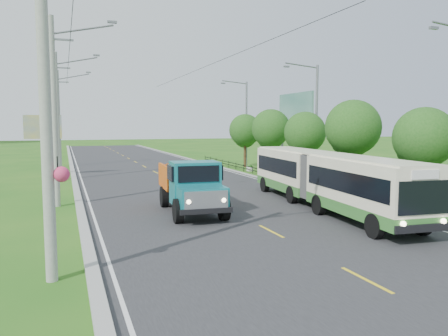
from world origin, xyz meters
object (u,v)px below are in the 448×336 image
tree_third (352,131)px  dump_truck (191,183)px  pole_near (55,111)px  pole_mid (58,116)px  tree_back (245,132)px  billboard_left (43,131)px  planter_far (250,168)px  tree_second (423,141)px  tree_fifth (271,131)px  pole_far (59,118)px  streetlight_mid (315,118)px  pole_nearest (48,103)px  tree_fourth (305,135)px  planter_mid (291,178)px  bus (326,176)px  planter_near (355,193)px  billboard_right (295,114)px  streetlight_far (245,120)px

tree_third → dump_truck: size_ratio=0.94×
pole_near → pole_mid: same height
tree_back → billboard_left: tree_back is taller
planter_far → tree_second: bearing=-86.4°
tree_fifth → tree_back: tree_fifth is taller
pole_near → pole_far: size_ratio=1.00×
tree_third → tree_back: size_ratio=1.09×
pole_near → streetlight_mid: bearing=14.8°
tree_fifth → streetlight_mid: streetlight_mid is taller
pole_nearest → pole_near: 12.00m
tree_fourth → pole_far: bearing=133.9°
planter_far → dump_truck: size_ratio=0.10×
planter_mid → pole_nearest: bearing=-134.7°
pole_mid → pole_far: same height
streetlight_mid → pole_near: bearing=-165.2°
pole_nearest → tree_second: size_ratio=1.89×
pole_nearest → pole_near: size_ratio=1.00×
planter_mid → pole_near: bearing=-163.5°
tree_back → planter_far: 5.48m
pole_near → bus: bearing=-22.7°
tree_third → pole_near: bearing=177.3°
bus → pole_far: bearing=119.3°
pole_near → dump_truck: 8.31m
streetlight_mid → dump_truck: size_ratio=1.42×
pole_near → planter_near: 17.79m
pole_nearest → streetlight_mid: bearing=42.0°
tree_fifth → planter_far: 4.21m
tree_back → bus: 23.26m
streetlight_mid → pole_far: bearing=134.9°
pole_nearest → tree_back: bearing=58.2°
tree_fourth → billboard_right: billboard_right is taller
tree_second → planter_mid: size_ratio=7.91×
pole_near → streetlight_mid: 19.56m
bus → streetlight_far: bearing=82.0°
dump_truck → tree_fifth: bearing=55.8°
tree_third → bus: tree_third is taller
planter_mid → billboard_left: billboard_left is taller
tree_second → streetlight_mid: size_ratio=0.58×
bus → pole_mid: bearing=132.2°
planter_mid → bus: bus is taller
planter_mid → dump_truck: (-10.60, -9.10, 1.20)m
billboard_right → planter_near: bearing=-104.8°
tree_fourth → tree_second: bearing=-90.0°
tree_third → planter_mid: (-1.26, 5.86, -3.70)m
bus → dump_truck: 7.00m
pole_near → pole_mid: 12.00m
streetlight_far → planter_near: streetlight_far is taller
pole_far → planter_far: (16.86, -11.00, -4.81)m
tree_second → bus: size_ratio=0.36×
pole_mid → streetlight_far: (18.90, 7.00, -0.19)m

